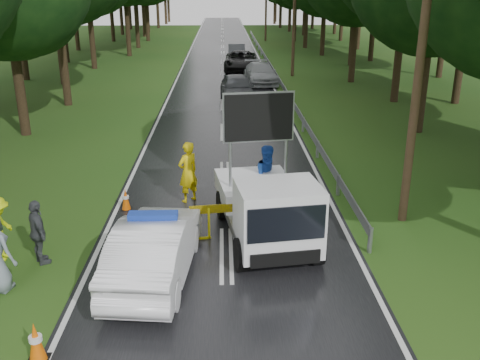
{
  "coord_description": "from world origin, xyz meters",
  "views": [
    {
      "loc": [
        -0.05,
        -12.21,
        6.55
      ],
      "look_at": [
        0.42,
        2.01,
        1.3
      ],
      "focal_mm": 40.0,
      "sensor_mm": 36.0,
      "label": 1
    }
  ],
  "objects_px": {
    "queue_car_third": "(241,61)",
    "officer": "(188,172)",
    "barrier": "(234,212)",
    "queue_car_first": "(237,88)",
    "police_sedan": "(155,248)",
    "queue_car_second": "(261,73)",
    "civilian": "(269,178)",
    "work_truck": "(267,207)",
    "queue_car_fourth": "(237,52)"
  },
  "relations": [
    {
      "from": "queue_car_second",
      "to": "police_sedan",
      "type": "bearing_deg",
      "value": -104.26
    },
    {
      "from": "queue_car_third",
      "to": "barrier",
      "type": "bearing_deg",
      "value": -89.14
    },
    {
      "from": "officer",
      "to": "queue_car_third",
      "type": "xyz_separation_m",
      "value": [
        2.58,
        27.26,
        -0.23
      ]
    },
    {
      "from": "queue_car_third",
      "to": "civilian",
      "type": "bearing_deg",
      "value": -87.08
    },
    {
      "from": "work_truck",
      "to": "officer",
      "type": "distance_m",
      "value": 3.71
    },
    {
      "from": "queue_car_second",
      "to": "queue_car_third",
      "type": "height_order",
      "value": "queue_car_third"
    },
    {
      "from": "queue_car_first",
      "to": "queue_car_second",
      "type": "distance_m",
      "value": 6.26
    },
    {
      "from": "civilian",
      "to": "queue_car_fourth",
      "type": "relative_size",
      "value": 0.47
    },
    {
      "from": "officer",
      "to": "civilian",
      "type": "xyz_separation_m",
      "value": [
        2.48,
        -0.62,
        0.02
      ]
    },
    {
      "from": "work_truck",
      "to": "civilian",
      "type": "bearing_deg",
      "value": 76.25
    },
    {
      "from": "police_sedan",
      "to": "barrier",
      "type": "relative_size",
      "value": 1.94
    },
    {
      "from": "work_truck",
      "to": "queue_car_first",
      "type": "bearing_deg",
      "value": 82.73
    },
    {
      "from": "officer",
      "to": "queue_car_third",
      "type": "distance_m",
      "value": 27.38
    },
    {
      "from": "queue_car_first",
      "to": "work_truck",
      "type": "bearing_deg",
      "value": -91.83
    },
    {
      "from": "barrier",
      "to": "queue_car_fourth",
      "type": "height_order",
      "value": "queue_car_fourth"
    },
    {
      "from": "officer",
      "to": "queue_car_second",
      "type": "xyz_separation_m",
      "value": [
        3.76,
        21.25,
        -0.29
      ]
    },
    {
      "from": "queue_car_second",
      "to": "queue_car_fourth",
      "type": "xyz_separation_m",
      "value": [
        -1.34,
        12.01,
        0.0
      ]
    },
    {
      "from": "work_truck",
      "to": "queue_car_fourth",
      "type": "height_order",
      "value": "work_truck"
    },
    {
      "from": "barrier",
      "to": "queue_car_third",
      "type": "distance_m",
      "value": 29.91
    },
    {
      "from": "queue_car_third",
      "to": "police_sedan",
      "type": "bearing_deg",
      "value": -92.39
    },
    {
      "from": "barrier",
      "to": "police_sedan",
      "type": "bearing_deg",
      "value": -141.0
    },
    {
      "from": "work_truck",
      "to": "queue_car_fourth",
      "type": "bearing_deg",
      "value": 81.55
    },
    {
      "from": "queue_car_third",
      "to": "queue_car_first",
      "type": "bearing_deg",
      "value": -89.8
    },
    {
      "from": "barrier",
      "to": "officer",
      "type": "distance_m",
      "value": 2.98
    },
    {
      "from": "civilian",
      "to": "work_truck",
      "type": "bearing_deg",
      "value": -117.8
    },
    {
      "from": "barrier",
      "to": "civilian",
      "type": "relative_size",
      "value": 1.2
    },
    {
      "from": "work_truck",
      "to": "civilian",
      "type": "xyz_separation_m",
      "value": [
        0.23,
        2.33,
        -0.02
      ]
    },
    {
      "from": "barrier",
      "to": "queue_car_third",
      "type": "xyz_separation_m",
      "value": [
        1.18,
        29.89,
        -0.01
      ]
    },
    {
      "from": "queue_car_first",
      "to": "queue_car_second",
      "type": "relative_size",
      "value": 0.97
    },
    {
      "from": "barrier",
      "to": "queue_car_first",
      "type": "relative_size",
      "value": 0.52
    },
    {
      "from": "police_sedan",
      "to": "queue_car_second",
      "type": "xyz_separation_m",
      "value": [
        4.27,
        25.9,
        -0.05
      ]
    },
    {
      "from": "officer",
      "to": "queue_car_first",
      "type": "relative_size",
      "value": 0.42
    },
    {
      "from": "work_truck",
      "to": "officer",
      "type": "xyz_separation_m",
      "value": [
        -2.26,
        2.95,
        -0.04
      ]
    },
    {
      "from": "work_truck",
      "to": "queue_car_second",
      "type": "bearing_deg",
      "value": 78.24
    },
    {
      "from": "queue_car_fourth",
      "to": "civilian",
      "type": "bearing_deg",
      "value": -89.01
    },
    {
      "from": "queue_car_third",
      "to": "officer",
      "type": "bearing_deg",
      "value": -92.28
    },
    {
      "from": "work_truck",
      "to": "barrier",
      "type": "distance_m",
      "value": 0.96
    },
    {
      "from": "barrier",
      "to": "queue_car_third",
      "type": "relative_size",
      "value": 0.45
    },
    {
      "from": "officer",
      "to": "barrier",
      "type": "bearing_deg",
      "value": 76.85
    },
    {
      "from": "queue_car_fourth",
      "to": "officer",
      "type": "bearing_deg",
      "value": -93.28
    },
    {
      "from": "queue_car_first",
      "to": "queue_car_fourth",
      "type": "xyz_separation_m",
      "value": [
        0.46,
        18.01,
        -0.09
      ]
    },
    {
      "from": "queue_car_second",
      "to": "queue_car_first",
      "type": "bearing_deg",
      "value": -111.61
    },
    {
      "from": "officer",
      "to": "queue_car_fourth",
      "type": "height_order",
      "value": "officer"
    },
    {
      "from": "work_truck",
      "to": "queue_car_first",
      "type": "distance_m",
      "value": 18.2
    },
    {
      "from": "police_sedan",
      "to": "queue_car_first",
      "type": "height_order",
      "value": "police_sedan"
    },
    {
      "from": "officer",
      "to": "queue_car_third",
      "type": "bearing_deg",
      "value": -136.6
    },
    {
      "from": "queue_car_third",
      "to": "queue_car_second",
      "type": "bearing_deg",
      "value": -75.72
    },
    {
      "from": "officer",
      "to": "queue_car_first",
      "type": "distance_m",
      "value": 15.38
    },
    {
      "from": "queue_car_second",
      "to": "queue_car_fourth",
      "type": "height_order",
      "value": "queue_car_fourth"
    },
    {
      "from": "civilian",
      "to": "queue_car_first",
      "type": "distance_m",
      "value": 15.88
    }
  ]
}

